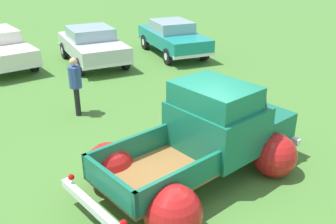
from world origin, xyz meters
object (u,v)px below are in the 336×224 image
at_px(show_car_2, 173,36).
at_px(spectator_0, 75,83).
at_px(show_car_1, 92,44).
at_px(vintage_pickup_truck, 207,141).

xyz_separation_m(show_car_2, spectator_0, (-5.09, -4.92, 0.15)).
relative_size(show_car_1, spectator_0, 2.59).
distance_m(show_car_1, spectator_0, 5.14).
xyz_separation_m(vintage_pickup_truck, spectator_0, (-1.83, 4.10, 0.17)).
bearing_deg(spectator_0, show_car_2, 53.08).
relative_size(vintage_pickup_truck, spectator_0, 3.05).
distance_m(vintage_pickup_truck, show_car_1, 9.00).
distance_m(show_car_1, show_car_2, 3.54).
xyz_separation_m(show_car_1, show_car_2, (3.54, 0.02, -0.00)).
distance_m(vintage_pickup_truck, show_car_2, 9.59).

